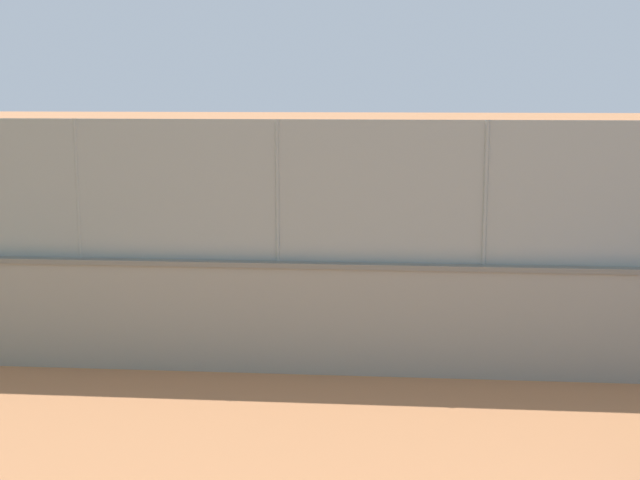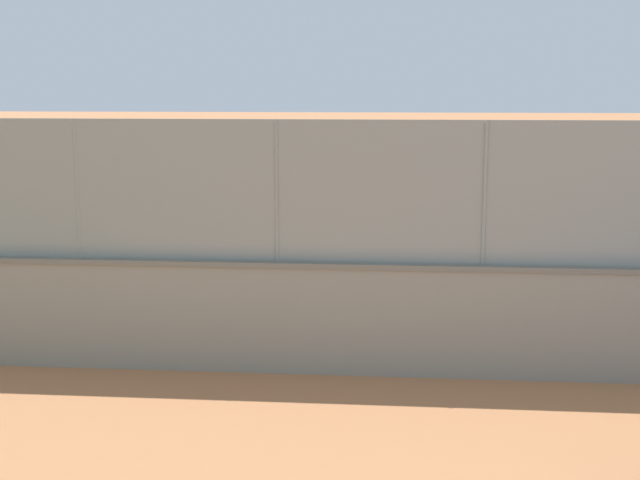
{
  "view_description": "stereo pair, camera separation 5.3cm",
  "coord_description": "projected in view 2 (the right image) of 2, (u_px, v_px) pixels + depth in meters",
  "views": [
    {
      "loc": [
        -1.25,
        27.49,
        4.6
      ],
      "look_at": [
        0.36,
        9.27,
        1.44
      ],
      "focal_mm": 50.21,
      "sensor_mm": 36.0,
      "label": 1
    },
    {
      "loc": [
        -1.3,
        27.48,
        4.6
      ],
      "look_at": [
        0.36,
        9.27,
        1.44
      ],
      "focal_mm": 50.21,
      "sensor_mm": 36.0,
      "label": 2
    }
  ],
  "objects": [
    {
      "name": "ground_plane",
      "position": [
        358.0,
        235.0,
        27.87
      ],
      "size": [
        260.0,
        260.0,
        0.0
      ],
      "primitive_type": "plane",
      "color": "#B27247"
    },
    {
      "name": "perimeter_wall",
      "position": [
        179.0,
        313.0,
        14.65
      ],
      "size": [
        29.92,
        0.55,
        1.83
      ],
      "color": "gray",
      "rests_on": "ground_plane"
    },
    {
      "name": "fence_panel_on_wall",
      "position": [
        176.0,
        190.0,
        14.31
      ],
      "size": [
        29.39,
        0.16,
        2.26
      ],
      "color": "gray",
      "rests_on": "perimeter_wall"
    },
    {
      "name": "player_foreground_swinging",
      "position": [
        427.0,
        237.0,
        22.28
      ],
      "size": [
        0.95,
        0.9,
        1.51
      ],
      "color": "navy",
      "rests_on": "ground_plane"
    },
    {
      "name": "player_near_wall_returning",
      "position": [
        291.0,
        260.0,
        19.19
      ],
      "size": [
        0.7,
        1.23,
        1.55
      ],
      "color": "#591919",
      "rests_on": "ground_plane"
    },
    {
      "name": "sports_ball",
      "position": [
        386.0,
        225.0,
        21.12
      ],
      "size": [
        0.14,
        0.14,
        0.14
      ],
      "primitive_type": "sphere",
      "color": "white"
    }
  ]
}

